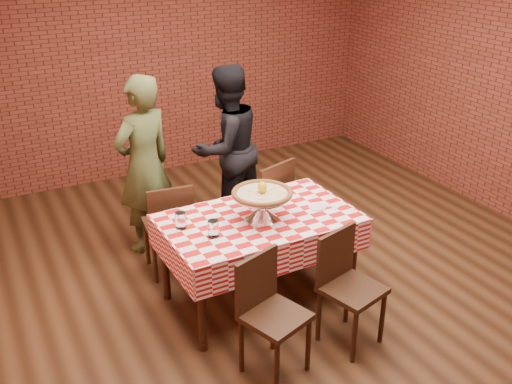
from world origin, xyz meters
TOP-DOWN VIEW (x-y plane):
  - ground at (0.00, 0.00)m, footprint 6.00×6.00m
  - back_wall at (0.00, 3.00)m, footprint 5.50×0.00m
  - table at (-0.28, -0.05)m, footprint 1.50×0.92m
  - tablecloth at (-0.28, -0.05)m, footprint 1.54×0.96m
  - pizza_stand at (-0.27, -0.08)m, footprint 0.60×0.60m
  - pizza at (-0.27, -0.08)m, footprint 0.61×0.61m
  - lemon at (-0.27, -0.08)m, footprint 0.10×0.10m
  - water_glass_left at (-0.72, -0.16)m, footprint 0.08×0.08m
  - water_glass_right at (-0.88, 0.07)m, footprint 0.08×0.08m
  - side_plate at (0.21, -0.11)m, footprint 0.15×0.15m
  - sweetener_packet_a at (0.33, -0.19)m, footprint 0.06×0.05m
  - sweetener_packet_b at (0.31, -0.14)m, footprint 0.06×0.05m
  - condiment_caddy at (-0.19, 0.23)m, footprint 0.12×0.11m
  - chair_near_left at (-0.59, -0.85)m, footprint 0.49×0.49m
  - chair_near_right at (0.06, -0.83)m, footprint 0.48×0.48m
  - chair_far_left at (-0.77, 0.72)m, footprint 0.43×0.43m
  - chair_far_right at (0.13, 0.68)m, footprint 0.55×0.55m
  - diner_olive at (-0.80, 1.21)m, footprint 0.71×0.59m
  - diner_black at (0.08, 1.31)m, footprint 0.94×0.83m

SIDE VIEW (x-z plane):
  - ground at x=0.00m, z-range 0.00..0.00m
  - table at x=-0.28m, z-range 0.00..0.75m
  - chair_near_left at x=-0.59m, z-range 0.00..0.86m
  - chair_near_right at x=0.06m, z-range 0.00..0.86m
  - chair_far_left at x=-0.77m, z-range 0.00..0.87m
  - chair_far_right at x=0.13m, z-range 0.00..0.92m
  - tablecloth at x=-0.28m, z-range 0.50..0.76m
  - sweetener_packet_a at x=0.33m, z-range 0.76..0.76m
  - sweetener_packet_b at x=0.31m, z-range 0.76..0.76m
  - side_plate at x=0.21m, z-range 0.76..0.77m
  - water_glass_left at x=-0.72m, z-range 0.76..0.88m
  - water_glass_right at x=-0.88m, z-range 0.76..0.88m
  - diner_black at x=0.08m, z-range 0.00..1.64m
  - condiment_caddy at x=-0.19m, z-range 0.76..0.89m
  - diner_olive at x=-0.80m, z-range 0.00..1.67m
  - pizza_stand at x=-0.27m, z-range 0.76..0.96m
  - pizza at x=-0.27m, z-range 0.95..0.99m
  - lemon at x=-0.27m, z-range 0.98..1.07m
  - back_wall at x=0.00m, z-range -1.30..4.20m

